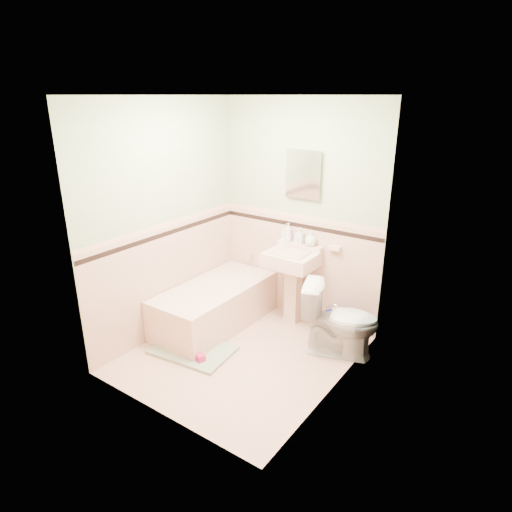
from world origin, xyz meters
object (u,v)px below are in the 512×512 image
Objects in this scene: soap_bottle_right at (311,238)px; toilet at (340,320)px; medicine_cabinet at (304,174)px; soap_bottle_left at (288,232)px; soap_bottle_mid at (300,236)px; bucket at (333,322)px; bathtub at (215,307)px; shoe at (199,356)px; sink at (290,288)px.

soap_bottle_right is 0.98m from toilet.
soap_bottle_left is (-0.15, -0.03, -0.67)m from medicine_cabinet.
bucket is at bearing -7.15° from soap_bottle_mid.
toilet reaches higher than bucket.
soap_bottle_left is at bearing 53.52° from bathtub.
toilet reaches higher than shoe.
sink is at bearing -90.00° from medicine_cabinet.
bathtub is 8.91× the size of soap_bottle_right.
bucket is (-0.24, 0.38, -0.27)m from toilet.
medicine_cabinet is (0.68, 0.74, 1.47)m from bathtub.
medicine_cabinet is 2.31× the size of soap_bottle_left.
soap_bottle_right is (0.14, 0.18, 0.58)m from sink.
bathtub is 1.20m from soap_bottle_left.
soap_bottle_right is at bearing 0.00° from soap_bottle_mid.
soap_bottle_right reaches higher than sink.
soap_bottle_mid reaches higher than soap_bottle_right.
bucket is (0.36, -0.06, -0.90)m from soap_bottle_right.
medicine_cabinet is 2.88× the size of soap_bottle_right.
medicine_cabinet is (0.00, 0.21, 1.27)m from sink.
soap_bottle_left reaches higher than sink.
soap_bottle_mid is at bearing 172.85° from bucket.
toilet is (1.42, 0.26, 0.16)m from bathtub.
sink is 4.72× the size of soap_bottle_mid.
toilet is 3.53× the size of bucket.
shoe is (-1.06, -0.94, -0.32)m from toilet.
soap_bottle_right is (0.82, 0.71, 0.78)m from bathtub.
bucket is 1.56m from shoe.
soap_bottle_right reaches higher than shoe.
soap_bottle_left is 0.97× the size of bucket.
shoe is (-0.32, -1.21, -0.37)m from sink.
shoe is at bearing -108.34° from soap_bottle_right.
soap_bottle_right is 1.07× the size of shoe.
medicine_cabinet reaches higher than bathtub.
soap_bottle_mid reaches higher than toilet.
soap_bottle_mid is (0.15, 0.00, -0.01)m from soap_bottle_left.
toilet is (0.74, -0.27, -0.05)m from sink.
medicine_cabinet is at bearing 167.67° from soap_bottle_right.
toilet is at bearing -32.65° from medicine_cabinet.
soap_bottle_left is at bearing 130.72° from sink.
soap_bottle_mid is 1.04m from bucket.
soap_bottle_right is at bearing 40.98° from bathtub.
soap_bottle_left is at bearing 174.51° from bucket.
shoe is at bearing 112.54° from toilet.
medicine_cabinet is at bearing 90.00° from sink.
soap_bottle_mid is 0.24× the size of toilet.
soap_bottle_mid is 1.17× the size of shoe.
soap_bottle_mid is (-0.00, -0.03, -0.68)m from medicine_cabinet.
toilet reaches higher than bathtub.
medicine_cabinet is 2.64× the size of soap_bottle_mid.
bathtub reaches higher than bucket.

